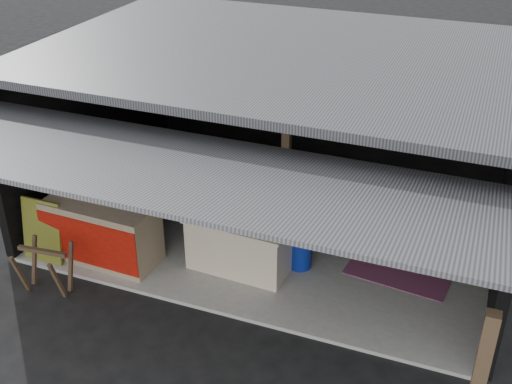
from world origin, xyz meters
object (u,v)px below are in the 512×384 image
at_px(white_crate, 266,202).
at_px(neighbor_stall, 102,228).
at_px(banana_table, 242,241).
at_px(plastic_chair, 398,212).
at_px(sawhorse, 45,265).
at_px(water_barrel, 300,252).

xyz_separation_m(white_crate, neighbor_stall, (-2.04, -1.58, -0.03)).
xyz_separation_m(banana_table, white_crate, (0.00, 1.00, 0.13)).
distance_m(white_crate, plastic_chair, 2.09).
xyz_separation_m(sawhorse, water_barrel, (3.20, 1.82, -0.15)).
bearing_deg(banana_table, plastic_chair, 38.50).
relative_size(neighbor_stall, water_barrel, 3.54).
bearing_deg(banana_table, water_barrel, 20.33).
bearing_deg(water_barrel, white_crate, 138.39).
relative_size(white_crate, sawhorse, 1.48).
distance_m(neighbor_stall, sawhorse, 1.04).
relative_size(white_crate, neighbor_stall, 0.63).
bearing_deg(neighbor_stall, banana_table, 17.81).
xyz_separation_m(neighbor_stall, water_barrel, (2.87, 0.85, -0.28)).
height_order(white_crate, plastic_chair, white_crate).
relative_size(white_crate, plastic_chair, 1.20).
relative_size(water_barrel, plastic_chair, 0.54).
distance_m(white_crate, neighbor_stall, 2.58).
bearing_deg(sawhorse, plastic_chair, 28.85).
bearing_deg(water_barrel, sawhorse, -150.38).
distance_m(sawhorse, water_barrel, 3.69).
xyz_separation_m(banana_table, plastic_chair, (2.03, 1.47, 0.12)).
bearing_deg(neighbor_stall, water_barrel, 18.35).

